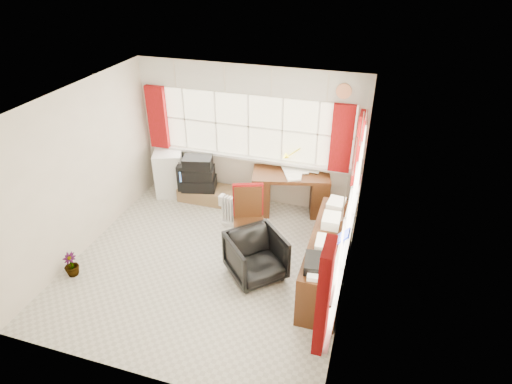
{
  "coord_description": "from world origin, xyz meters",
  "views": [
    {
      "loc": [
        2.14,
        -4.57,
        4.21
      ],
      "look_at": [
        0.57,
        0.55,
        1.05
      ],
      "focal_mm": 30.0,
      "sensor_mm": 36.0,
      "label": 1
    }
  ],
  "objects_px": {
    "desk_lamp": "(298,154)",
    "desk": "(290,190)",
    "tv_bench": "(217,195)",
    "mini_fridge": "(169,173)",
    "task_chair": "(248,218)",
    "radiator": "(232,214)",
    "crt_tv": "(194,174)",
    "credenza": "(328,257)",
    "office_chair": "(256,256)"
  },
  "relations": [
    {
      "from": "desk",
      "to": "credenza",
      "type": "distance_m",
      "value": 1.84
    },
    {
      "from": "desk",
      "to": "tv_bench",
      "type": "distance_m",
      "value": 1.41
    },
    {
      "from": "task_chair",
      "to": "tv_bench",
      "type": "height_order",
      "value": "task_chair"
    },
    {
      "from": "tv_bench",
      "to": "mini_fridge",
      "type": "xyz_separation_m",
      "value": [
        -0.95,
        0.02,
        0.31
      ]
    },
    {
      "from": "tv_bench",
      "to": "mini_fridge",
      "type": "distance_m",
      "value": 0.99
    },
    {
      "from": "desk_lamp",
      "to": "crt_tv",
      "type": "xyz_separation_m",
      "value": [
        -1.86,
        -0.29,
        -0.54
      ]
    },
    {
      "from": "crt_tv",
      "to": "mini_fridge",
      "type": "bearing_deg",
      "value": 178.15
    },
    {
      "from": "office_chair",
      "to": "radiator",
      "type": "height_order",
      "value": "office_chair"
    },
    {
      "from": "radiator",
      "to": "credenza",
      "type": "xyz_separation_m",
      "value": [
        1.73,
        -0.86,
        0.17
      ]
    },
    {
      "from": "tv_bench",
      "to": "crt_tv",
      "type": "height_order",
      "value": "crt_tv"
    },
    {
      "from": "office_chair",
      "to": "tv_bench",
      "type": "distance_m",
      "value": 2.19
    },
    {
      "from": "task_chair",
      "to": "radiator",
      "type": "bearing_deg",
      "value": 130.65
    },
    {
      "from": "desk_lamp",
      "to": "credenza",
      "type": "relative_size",
      "value": 0.2
    },
    {
      "from": "task_chair",
      "to": "mini_fridge",
      "type": "relative_size",
      "value": 1.3
    },
    {
      "from": "task_chair",
      "to": "radiator",
      "type": "relative_size",
      "value": 2.05
    },
    {
      "from": "task_chair",
      "to": "tv_bench",
      "type": "xyz_separation_m",
      "value": [
        -1.01,
        1.2,
        -0.47
      ]
    },
    {
      "from": "task_chair",
      "to": "credenza",
      "type": "distance_m",
      "value": 1.32
    },
    {
      "from": "task_chair",
      "to": "office_chair",
      "type": "height_order",
      "value": "task_chair"
    },
    {
      "from": "mini_fridge",
      "to": "desk",
      "type": "bearing_deg",
      "value": 1.57
    },
    {
      "from": "office_chair",
      "to": "credenza",
      "type": "relative_size",
      "value": 0.37
    },
    {
      "from": "radiator",
      "to": "tv_bench",
      "type": "bearing_deg",
      "value": 129.64
    },
    {
      "from": "desk_lamp",
      "to": "desk",
      "type": "bearing_deg",
      "value": -107.12
    },
    {
      "from": "desk_lamp",
      "to": "tv_bench",
      "type": "xyz_separation_m",
      "value": [
        -1.44,
        -0.29,
        -0.91
      ]
    },
    {
      "from": "credenza",
      "to": "crt_tv",
      "type": "height_order",
      "value": "credenza"
    },
    {
      "from": "task_chair",
      "to": "mini_fridge",
      "type": "xyz_separation_m",
      "value": [
        -1.96,
        1.22,
        -0.17
      ]
    },
    {
      "from": "desk",
      "to": "crt_tv",
      "type": "relative_size",
      "value": 2.25
    },
    {
      "from": "radiator",
      "to": "tv_bench",
      "type": "xyz_separation_m",
      "value": [
        -0.55,
        0.66,
        -0.1
      ]
    },
    {
      "from": "desk_lamp",
      "to": "radiator",
      "type": "distance_m",
      "value": 1.53
    },
    {
      "from": "office_chair",
      "to": "credenza",
      "type": "height_order",
      "value": "credenza"
    },
    {
      "from": "radiator",
      "to": "mini_fridge",
      "type": "distance_m",
      "value": 1.66
    },
    {
      "from": "radiator",
      "to": "mini_fridge",
      "type": "height_order",
      "value": "mini_fridge"
    },
    {
      "from": "desk_lamp",
      "to": "radiator",
      "type": "bearing_deg",
      "value": -132.93
    },
    {
      "from": "desk",
      "to": "crt_tv",
      "type": "xyz_separation_m",
      "value": [
        -1.8,
        -0.08,
        0.07
      ]
    },
    {
      "from": "task_chair",
      "to": "credenza",
      "type": "xyz_separation_m",
      "value": [
        1.27,
        -0.32,
        -0.2
      ]
    },
    {
      "from": "tv_bench",
      "to": "crt_tv",
      "type": "distance_m",
      "value": 0.57
    },
    {
      "from": "desk_lamp",
      "to": "tv_bench",
      "type": "bearing_deg",
      "value": -168.62
    },
    {
      "from": "desk_lamp",
      "to": "office_chair",
      "type": "bearing_deg",
      "value": -93.84
    },
    {
      "from": "desk",
      "to": "tv_bench",
      "type": "bearing_deg",
      "value": -176.66
    },
    {
      "from": "credenza",
      "to": "tv_bench",
      "type": "bearing_deg",
      "value": 146.3
    },
    {
      "from": "tv_bench",
      "to": "office_chair",
      "type": "bearing_deg",
      "value": -53.35
    },
    {
      "from": "radiator",
      "to": "credenza",
      "type": "height_order",
      "value": "credenza"
    },
    {
      "from": "office_chair",
      "to": "tv_bench",
      "type": "relative_size",
      "value": 0.54
    },
    {
      "from": "credenza",
      "to": "desk_lamp",
      "type": "bearing_deg",
      "value": 114.99
    },
    {
      "from": "desk",
      "to": "office_chair",
      "type": "bearing_deg",
      "value": -92.27
    },
    {
      "from": "desk_lamp",
      "to": "crt_tv",
      "type": "height_order",
      "value": "desk_lamp"
    },
    {
      "from": "desk_lamp",
      "to": "mini_fridge",
      "type": "distance_m",
      "value": 2.47
    },
    {
      "from": "tv_bench",
      "to": "radiator",
      "type": "bearing_deg",
      "value": -50.36
    },
    {
      "from": "crt_tv",
      "to": "mini_fridge",
      "type": "relative_size",
      "value": 0.74
    },
    {
      "from": "desk_lamp",
      "to": "credenza",
      "type": "height_order",
      "value": "desk_lamp"
    },
    {
      "from": "office_chair",
      "to": "mini_fridge",
      "type": "bearing_deg",
      "value": 98.04
    }
  ]
}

